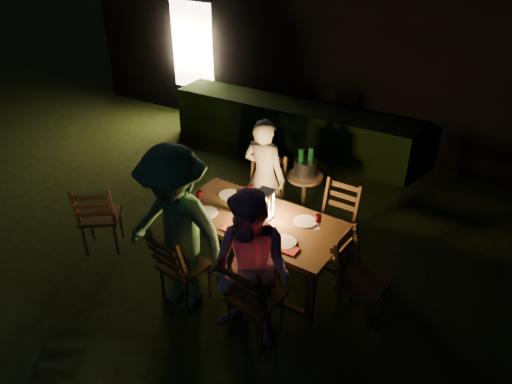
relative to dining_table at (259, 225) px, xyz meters
The scene contains 29 objects.
garden_envelope 5.68m from the dining_table, 97.13° to the left, with size 40.00×40.00×3.20m.
dining_table is the anchor object (origin of this frame).
chair_near_left 0.98m from the dining_table, 123.62° to the right, with size 0.52×0.55×1.00m.
chair_near_right 0.97m from the dining_table, 63.01° to the right, with size 0.52×0.55×1.05m.
chair_far_left 0.98m from the dining_table, 117.21° to the left, with size 0.51×0.54×1.05m.
chair_far_right 1.03m from the dining_table, 51.29° to the left, with size 0.46×0.49×0.98m.
chair_end 1.29m from the dining_table, ahead, with size 0.52×0.49×1.01m.
chair_spare 2.03m from the dining_table, 165.10° to the right, with size 0.64×0.65×1.01m.
person_house_side 0.94m from the dining_table, 115.56° to the left, with size 0.57×0.37×1.56m, color beige.
person_opp_right 0.94m from the dining_table, 64.44° to the right, with size 0.81×0.63×1.67m, color pink.
person_opp_left 0.96m from the dining_table, 121.96° to the right, with size 1.21×0.70×1.87m, color #366C41.
lantern 0.25m from the dining_table, 41.80° to the left, with size 0.16×0.16×0.35m.
plate_far_left 0.60m from the dining_table, 155.00° to the left, with size 0.25×0.25×0.01m, color white.
plate_near_left 0.60m from the dining_table, 161.40° to the right, with size 0.25×0.25×0.01m, color white.
plate_far_right 0.51m from the dining_table, 22.85° to the left, with size 0.25×0.25×0.01m, color white.
plate_near_right 0.51m from the dining_table, 29.25° to the right, with size 0.25×0.25×0.01m, color white.
wineglass_a 0.44m from the dining_table, 133.78° to the left, with size 0.06×0.06×0.18m, color #59070F, non-canonical shape.
wineglass_b 0.75m from the dining_table, behind, with size 0.06×0.06×0.18m, color #59070F, non-canonical shape.
wineglass_c 0.44m from the dining_table, 46.22° to the right, with size 0.06×0.06×0.18m, color #59070F, non-canonical shape.
wineglass_d 0.67m from the dining_table, 12.99° to the left, with size 0.06×0.06×0.18m, color #59070F, non-canonical shape.
wineglass_e 0.36m from the dining_table, 111.63° to the right, with size 0.06×0.06×0.18m, color silver, non-canonical shape.
bottle_table 0.33m from the dining_table, behind, with size 0.07×0.07×0.28m, color #0F471E.
napkin_left 0.36m from the dining_table, 118.31° to the right, with size 0.18×0.14×0.01m, color red.
napkin_right 0.63m from the dining_table, 31.81° to the right, with size 0.18×0.14×0.01m, color red.
phone 0.69m from the dining_table, 157.38° to the right, with size 0.14×0.07×0.01m, color black.
side_table 1.37m from the dining_table, 93.37° to the left, with size 0.48×0.48×0.64m.
ice_bucket 1.36m from the dining_table, 93.37° to the left, with size 0.30×0.30×0.22m, color #A5A8AD.
bottle_bucket_a 1.33m from the dining_table, 95.63° to the left, with size 0.07×0.07×0.32m, color #0F471E.
bottle_bucket_b 1.40m from the dining_table, 91.23° to the left, with size 0.07×0.07×0.32m, color #0F471E.
Camera 1 is at (2.90, -3.30, 3.84)m, focal length 35.00 mm.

